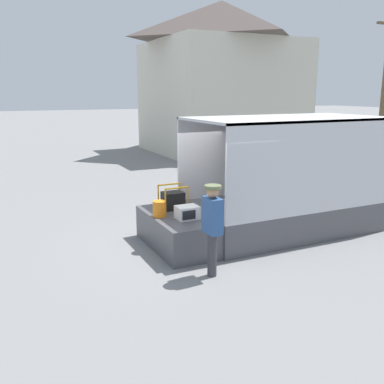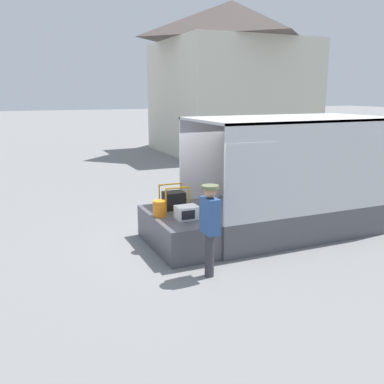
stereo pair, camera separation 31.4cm
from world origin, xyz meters
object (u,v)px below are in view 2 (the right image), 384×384
Objects in this scene: microwave at (187,212)px; portable_generator at (175,200)px; box_truck at (340,190)px; orange_bucket at (159,208)px; worker_person at (210,221)px.

portable_generator is (0.06, 0.91, 0.07)m from microwave.
portable_generator is (-4.59, 0.52, 0.06)m from box_truck.
orange_bucket is (-0.48, 0.44, 0.03)m from microwave.
orange_bucket is at bearing 179.39° from box_truck.
worker_person is at bearing -94.56° from microwave.
portable_generator reaches higher than microwave.
worker_person is (-4.76, -1.76, 0.20)m from box_truck.
microwave is 0.27× the size of worker_person.
portable_generator is 1.69× the size of orange_bucket.
microwave is 0.65m from orange_bucket.
orange_bucket is at bearing 137.73° from microwave.
box_truck reaches higher than microwave.
portable_generator is 0.72m from orange_bucket.
portable_generator is at bearing 86.20° from microwave.
orange_bucket is at bearing -139.22° from portable_generator.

